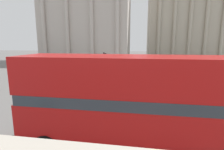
{
  "coord_description": "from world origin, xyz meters",
  "views": [
    {
      "loc": [
        -0.39,
        -2.04,
        4.88
      ],
      "look_at": [
        -3.24,
        15.73,
        1.54
      ],
      "focal_mm": 28.0,
      "sensor_mm": 36.0,
      "label": 1
    }
  ],
  "objects": [
    {
      "name": "double_decker_bus",
      "position": [
        -0.49,
        5.27,
        2.41
      ],
      "size": [
        10.24,
        2.63,
        4.33
      ],
      "rotation": [
        0.0,
        0.0,
        0.11
      ],
      "color": "black",
      "rests_on": "ground_plane"
    },
    {
      "name": "plaza_building_left",
      "position": [
        -14.52,
        43.81,
        11.84
      ],
      "size": [
        22.84,
        12.11,
        23.69
      ],
      "color": "#BCB2A8",
      "rests_on": "ground_plane"
    },
    {
      "name": "car_white",
      "position": [
        -7.88,
        14.13,
        0.7
      ],
      "size": [
        4.2,
        1.93,
        1.35
      ],
      "rotation": [
        0.0,
        0.0,
        4.87
      ],
      "color": "black",
      "rests_on": "ground_plane"
    },
    {
      "name": "traffic_light_mid",
      "position": [
        -4.27,
        16.87,
        2.51
      ],
      "size": [
        0.42,
        0.24,
        3.85
      ],
      "color": "black",
      "rests_on": "ground_plane"
    },
    {
      "name": "car_silver",
      "position": [
        1.78,
        24.26,
        0.7
      ],
      "size": [
        4.2,
        1.93,
        1.35
      ],
      "rotation": [
        0.0,
        0.0,
        4.08
      ],
      "color": "black",
      "rests_on": "ground_plane"
    },
    {
      "name": "pedestrian_grey",
      "position": [
        -8.96,
        29.34,
        0.93
      ],
      "size": [
        0.32,
        0.32,
        1.63
      ],
      "rotation": [
        0.0,
        0.0,
        3.88
      ],
      "color": "#282B33",
      "rests_on": "ground_plane"
    },
    {
      "name": "pedestrian_olive",
      "position": [
        6.59,
        23.39,
        0.98
      ],
      "size": [
        0.32,
        0.32,
        1.7
      ],
      "rotation": [
        0.0,
        0.0,
        4.95
      ],
      "color": "#282B33",
      "rests_on": "ground_plane"
    },
    {
      "name": "plaza_building_right",
      "position": [
        14.46,
        56.35,
        11.99
      ],
      "size": [
        25.71,
        16.86,
        23.99
      ],
      "color": "#B2A893",
      "rests_on": "ground_plane"
    },
    {
      "name": "pedestrian_black",
      "position": [
        6.28,
        25.98,
        0.91
      ],
      "size": [
        0.32,
        0.32,
        1.6
      ],
      "rotation": [
        0.0,
        0.0,
        0.16
      ],
      "color": "#282B33",
      "rests_on": "ground_plane"
    }
  ]
}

